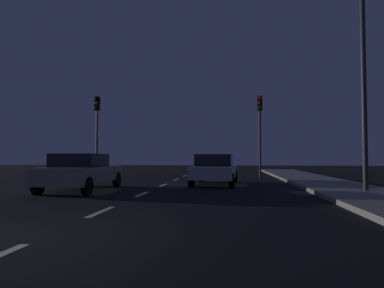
{
  "coord_description": "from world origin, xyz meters",
  "views": [
    {
      "loc": [
        3.07,
        -5.18,
        1.32
      ],
      "look_at": [
        0.77,
        15.45,
        2.12
      ],
      "focal_mm": 31.28,
      "sensor_mm": 36.0,
      "label": 1
    }
  ],
  "objects_px": {
    "car_stopped_ahead": "(215,169)",
    "car_adjacent_lane": "(82,171)",
    "traffic_signal_right": "(260,121)",
    "traffic_signal_left": "(97,121)",
    "street_lamp_right": "(357,64)"
  },
  "relations": [
    {
      "from": "car_stopped_ahead",
      "to": "car_adjacent_lane",
      "type": "height_order",
      "value": "same"
    },
    {
      "from": "traffic_signal_right",
      "to": "street_lamp_right",
      "type": "xyz_separation_m",
      "value": [
        2.65,
        -8.31,
        1.07
      ]
    },
    {
      "from": "traffic_signal_left",
      "to": "traffic_signal_right",
      "type": "distance_m",
      "value": 10.32
    },
    {
      "from": "traffic_signal_left",
      "to": "street_lamp_right",
      "type": "distance_m",
      "value": 15.44
    },
    {
      "from": "street_lamp_right",
      "to": "traffic_signal_right",
      "type": "bearing_deg",
      "value": 107.68
    },
    {
      "from": "traffic_signal_right",
      "to": "car_adjacent_lane",
      "type": "height_order",
      "value": "traffic_signal_right"
    },
    {
      "from": "traffic_signal_right",
      "to": "car_stopped_ahead",
      "type": "xyz_separation_m",
      "value": [
        -2.55,
        -4.59,
        -2.79
      ]
    },
    {
      "from": "traffic_signal_left",
      "to": "traffic_signal_right",
      "type": "xyz_separation_m",
      "value": [
        10.32,
        -0.0,
        -0.11
      ]
    },
    {
      "from": "car_stopped_ahead",
      "to": "street_lamp_right",
      "type": "height_order",
      "value": "street_lamp_right"
    },
    {
      "from": "car_adjacent_lane",
      "to": "traffic_signal_right",
      "type": "bearing_deg",
      "value": 46.15
    },
    {
      "from": "traffic_signal_left",
      "to": "car_stopped_ahead",
      "type": "relative_size",
      "value": 1.24
    },
    {
      "from": "traffic_signal_left",
      "to": "car_stopped_ahead",
      "type": "bearing_deg",
      "value": -30.54
    },
    {
      "from": "traffic_signal_right",
      "to": "street_lamp_right",
      "type": "height_order",
      "value": "street_lamp_right"
    },
    {
      "from": "car_adjacent_lane",
      "to": "car_stopped_ahead",
      "type": "bearing_deg",
      "value": 33.49
    },
    {
      "from": "car_stopped_ahead",
      "to": "car_adjacent_lane",
      "type": "relative_size",
      "value": 0.9
    }
  ]
}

